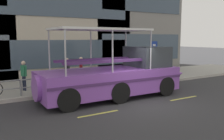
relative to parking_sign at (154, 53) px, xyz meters
The scene contains 11 objects.
ground_plane 6.47m from the parking_sign, 137.00° to the right, with size 120.00×120.00×0.00m, color #333335.
sidewalk 5.07m from the parking_sign, 162.91° to the left, with size 32.00×4.80×0.18m, color #99968E.
curb_edge 5.00m from the parking_sign, 166.29° to the right, with size 32.00×0.18×0.18m, color #B2ADA3.
lane_centreline 6.84m from the parking_sign, 133.48° to the right, with size 25.80×0.12×0.01m.
curb_guardrail 5.13m from the parking_sign, behind, with size 12.54×0.09×0.81m.
parking_sign is the anchor object (origin of this frame).
duck_tour_boat 5.48m from the parking_sign, 149.34° to the right, with size 8.87×2.53×3.44m.
pedestrian_near_bow 1.53m from the parking_sign, 152.66° to the left, with size 0.41×0.34×1.71m.
pedestrian_mid_left 5.30m from the parking_sign, behind, with size 0.28×0.45×1.64m.
pedestrian_mid_right 6.36m from the parking_sign, behind, with size 0.26×0.47×1.66m.
pedestrian_near_stern 8.73m from the parking_sign, behind, with size 0.28×0.43×1.60m.
Camera 1 is at (-6.74, -8.74, 2.98)m, focal length 38.73 mm.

